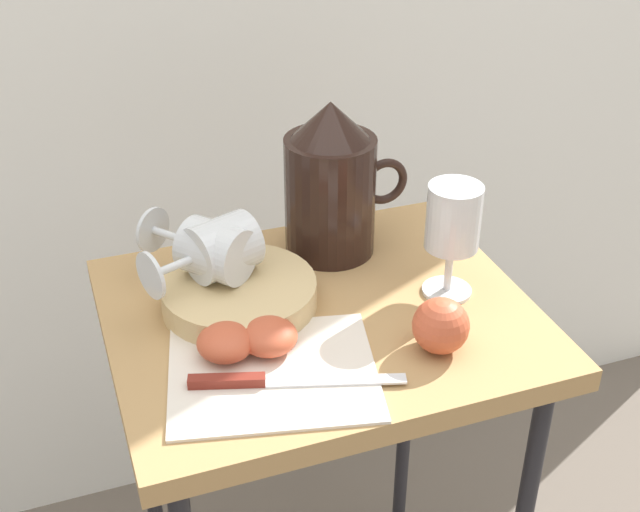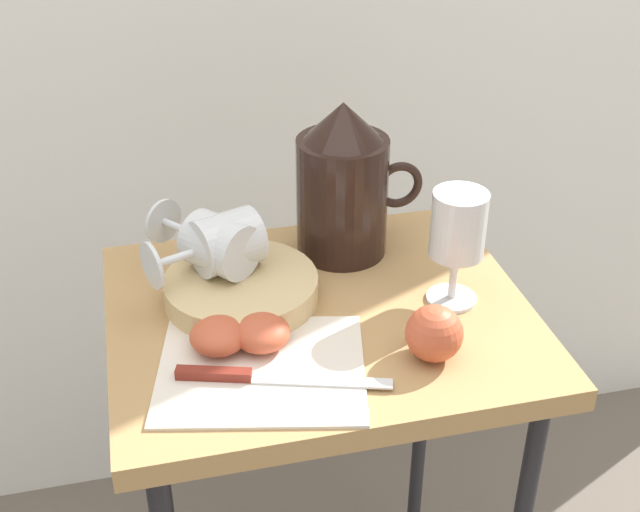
% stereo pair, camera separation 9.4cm
% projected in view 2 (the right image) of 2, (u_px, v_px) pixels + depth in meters
% --- Properties ---
extents(table, '(0.53, 0.44, 0.73)m').
position_uv_depth(table, '(320.00, 363.00, 1.10)').
color(table, '#AD8451').
rests_on(table, ground_plane).
extents(linen_napkin, '(0.27, 0.24, 0.00)m').
position_uv_depth(linen_napkin, '(261.00, 369.00, 0.96)').
color(linen_napkin, silver).
rests_on(linen_napkin, table).
extents(basket_tray, '(0.19, 0.19, 0.03)m').
position_uv_depth(basket_tray, '(241.00, 289.00, 1.07)').
color(basket_tray, tan).
rests_on(basket_tray, table).
extents(pitcher, '(0.18, 0.12, 0.22)m').
position_uv_depth(pitcher, '(343.00, 193.00, 1.14)').
color(pitcher, black).
rests_on(pitcher, table).
extents(wine_glass_upright, '(0.07, 0.07, 0.15)m').
position_uv_depth(wine_glass_upright, '(458.00, 231.00, 1.02)').
color(wine_glass_upright, silver).
rests_on(wine_glass_upright, table).
extents(wine_glass_tipped_near, '(0.14, 0.15, 0.07)m').
position_uv_depth(wine_glass_tipped_near, '(217.00, 244.00, 1.06)').
color(wine_glass_tipped_near, silver).
rests_on(wine_glass_tipped_near, basket_tray).
extents(wine_glass_tipped_far, '(0.16, 0.11, 0.07)m').
position_uv_depth(wine_glass_tipped_far, '(223.00, 243.00, 1.06)').
color(wine_glass_tipped_far, silver).
rests_on(wine_glass_tipped_far, basket_tray).
extents(apple_half_left, '(0.07, 0.07, 0.04)m').
position_uv_depth(apple_half_left, '(218.00, 336.00, 0.98)').
color(apple_half_left, '#C15133').
rests_on(apple_half_left, linen_napkin).
extents(apple_half_right, '(0.07, 0.07, 0.04)m').
position_uv_depth(apple_half_right, '(262.00, 333.00, 0.98)').
color(apple_half_right, '#C15133').
rests_on(apple_half_right, linen_napkin).
extents(apple_whole, '(0.07, 0.07, 0.07)m').
position_uv_depth(apple_whole, '(434.00, 333.00, 0.96)').
color(apple_whole, '#C15133').
rests_on(apple_whole, table).
extents(knife, '(0.24, 0.08, 0.01)m').
position_uv_depth(knife, '(251.00, 376.00, 0.93)').
color(knife, silver).
rests_on(knife, linen_napkin).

